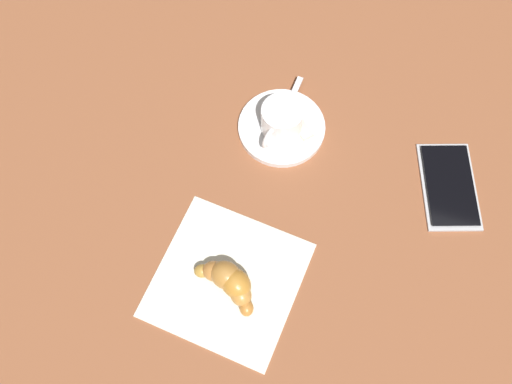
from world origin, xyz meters
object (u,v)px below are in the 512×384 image
espresso_cup (281,120)px  teaspoon (280,124)px  sugar_packet (298,123)px  saucer (282,127)px  cell_phone (449,186)px  croissant (230,281)px  napkin (227,279)px

espresso_cup → teaspoon: bearing=23.3°
teaspoon → sugar_packet: 0.03m
saucer → cell_phone: bearing=-95.5°
saucer → croissant: size_ratio=1.35×
saucer → teaspoon: 0.01m
saucer → espresso_cup: size_ratio=1.56×
espresso_cup → croissant: bearing=179.5°
teaspoon → napkin: bearing=178.7°
saucer → espresso_cup: espresso_cup is taller
saucer → croissant: 0.25m
cell_phone → saucer: bearing=84.5°
teaspoon → sugar_packet: (0.01, -0.02, 0.00)m
sugar_packet → teaspoon: bearing=63.7°
cell_phone → napkin: bearing=129.8°
espresso_cup → saucer: bearing=-3.5°
espresso_cup → cell_phone: espresso_cup is taller
saucer → cell_phone: 0.25m
sugar_packet → croissant: (-0.26, 0.02, 0.01)m
saucer → sugar_packet: sugar_packet is taller
saucer → sugar_packet: bearing=-65.3°
teaspoon → cell_phone: (-0.03, -0.26, -0.01)m
espresso_cup → teaspoon: (0.01, 0.00, -0.02)m
saucer → napkin: (-0.24, 0.01, -0.00)m
teaspoon → croissant: 0.25m
croissant → saucer: bearing=-0.6°
teaspoon → sugar_packet: size_ratio=2.20×
espresso_cup → napkin: 0.24m
espresso_cup → teaspoon: size_ratio=0.62×
saucer → espresso_cup: (-0.00, 0.00, 0.03)m
espresso_cup → cell_phone: size_ratio=0.55×
croissant → teaspoon: bearing=0.0°
teaspoon → sugar_packet: teaspoon is taller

